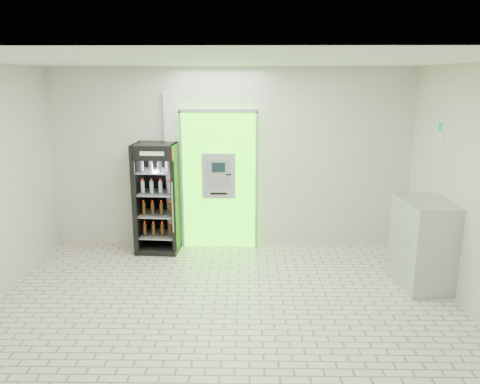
{
  "coord_description": "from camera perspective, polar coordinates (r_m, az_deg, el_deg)",
  "views": [
    {
      "loc": [
        0.26,
        -5.21,
        2.83
      ],
      "look_at": [
        0.17,
        1.2,
        1.25
      ],
      "focal_mm": 35.0,
      "sensor_mm": 36.0,
      "label": 1
    }
  ],
  "objects": [
    {
      "name": "ground",
      "position": [
        5.94,
        -1.83,
        -14.63
      ],
      "size": [
        6.0,
        6.0,
        0.0
      ],
      "primitive_type": "plane",
      "color": "beige",
      "rests_on": "ground"
    },
    {
      "name": "room_shell",
      "position": [
        5.31,
        -1.98,
        3.12
      ],
      "size": [
        6.0,
        6.0,
        6.0
      ],
      "color": "beige",
      "rests_on": "ground"
    },
    {
      "name": "atm_assembly",
      "position": [
        7.82,
        -2.56,
        1.58
      ],
      "size": [
        1.3,
        0.24,
        2.33
      ],
      "color": "#34F608",
      "rests_on": "ground"
    },
    {
      "name": "pillar",
      "position": [
        7.91,
        -8.21,
        2.55
      ],
      "size": [
        0.22,
        0.11,
        2.6
      ],
      "color": "silver",
      "rests_on": "ground"
    },
    {
      "name": "beverage_cooler",
      "position": [
        7.8,
        -9.98,
        -0.95
      ],
      "size": [
        0.72,
        0.67,
        1.8
      ],
      "rotation": [
        0.0,
        0.0,
        -0.07
      ],
      "color": "black",
      "rests_on": "ground"
    },
    {
      "name": "steel_cabinet",
      "position": [
        6.91,
        21.45,
        -5.9
      ],
      "size": [
        0.68,
        0.96,
        1.22
      ],
      "rotation": [
        0.0,
        0.0,
        0.08
      ],
      "color": "#ACAEB4",
      "rests_on": "ground"
    },
    {
      "name": "exit_sign",
      "position": [
        7.19,
        23.32,
        7.08
      ],
      "size": [
        0.02,
        0.22,
        0.26
      ],
      "color": "white",
      "rests_on": "room_shell"
    }
  ]
}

